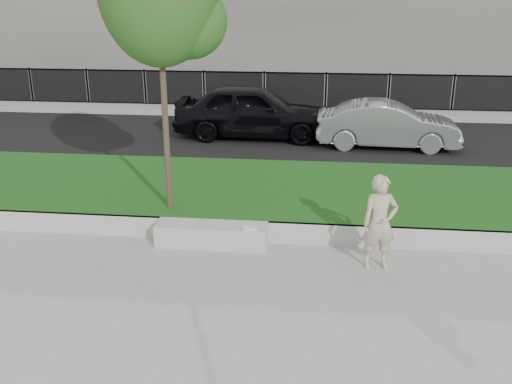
# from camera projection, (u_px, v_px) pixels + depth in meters

# --- Properties ---
(ground) EXTENTS (90.00, 90.00, 0.00)m
(ground) POSITION_uv_depth(u_px,v_px,m) (230.00, 267.00, 9.50)
(ground) COLOR gray
(ground) RESTS_ON ground
(grass_bank) EXTENTS (34.00, 4.00, 0.40)m
(grass_bank) POSITION_uv_depth(u_px,v_px,m) (251.00, 195.00, 12.24)
(grass_bank) COLOR black
(grass_bank) RESTS_ON ground
(grass_kerb) EXTENTS (34.00, 0.08, 0.40)m
(grass_kerb) POSITION_uv_depth(u_px,v_px,m) (239.00, 231.00, 10.40)
(grass_kerb) COLOR #ACA8A0
(grass_kerb) RESTS_ON ground
(street) EXTENTS (34.00, 7.00, 0.04)m
(street) POSITION_uv_depth(u_px,v_px,m) (273.00, 140.00, 17.45)
(street) COLOR black
(street) RESTS_ON ground
(far_pavement) EXTENTS (34.00, 3.00, 0.12)m
(far_pavement) POSITION_uv_depth(u_px,v_px,m) (282.00, 109.00, 21.65)
(far_pavement) COLOR gray
(far_pavement) RESTS_ON ground
(iron_fence) EXTENTS (32.00, 0.30, 1.50)m
(iron_fence) POSITION_uv_depth(u_px,v_px,m) (281.00, 102.00, 20.55)
(iron_fence) COLOR slate
(iron_fence) RESTS_ON far_pavement
(stone_bench) EXTENTS (2.00, 0.50, 0.41)m
(stone_bench) POSITION_uv_depth(u_px,v_px,m) (212.00, 235.00, 10.22)
(stone_bench) COLOR #ACA8A0
(stone_bench) RESTS_ON ground
(man) EXTENTS (0.65, 0.50, 1.60)m
(man) POSITION_uv_depth(u_px,v_px,m) (380.00, 223.00, 9.21)
(man) COLOR #BBAC90
(man) RESTS_ON ground
(book) EXTENTS (0.29, 0.25, 0.03)m
(book) POSITION_uv_depth(u_px,v_px,m) (249.00, 228.00, 9.96)
(book) COLOR silver
(book) RESTS_ON stone_bench
(car_dark) EXTENTS (4.80, 1.99, 1.62)m
(car_dark) POSITION_uv_depth(u_px,v_px,m) (253.00, 111.00, 17.39)
(car_dark) COLOR black
(car_dark) RESTS_ON street
(car_silver) EXTENTS (4.06, 1.53, 1.32)m
(car_silver) POSITION_uv_depth(u_px,v_px,m) (388.00, 125.00, 16.32)
(car_silver) COLOR gray
(car_silver) RESTS_ON street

